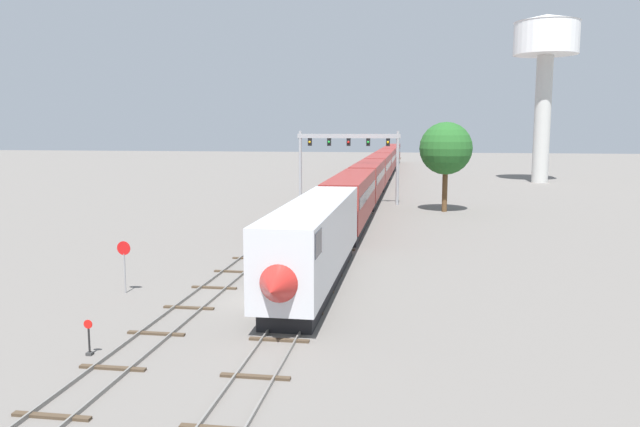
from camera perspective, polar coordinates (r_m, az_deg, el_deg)
name	(u,v)px	position (r m, az deg, el deg)	size (l,w,h in m)	color
ground_plane	(266,301)	(33.11, -4.91, -7.93)	(400.00, 400.00, 0.00)	slate
track_main	(377,189)	(91.56, 5.18, 2.22)	(2.60, 200.00, 0.16)	slate
track_near	(318,205)	(72.37, -0.17, 0.76)	(2.60, 160.00, 0.16)	slate
passenger_train	(379,170)	(96.29, 5.38, 4.01)	(3.04, 142.49, 4.80)	silver
signal_gantry	(348,151)	(73.63, 2.61, 5.74)	(12.10, 0.49, 8.60)	#999BA0
water_tower	(546,50)	(109.53, 19.89, 13.87)	(10.33, 10.33, 26.87)	beige
switch_stand	(89,343)	(26.92, -20.31, -10.98)	(0.36, 0.24, 1.46)	black
stop_sign	(124,259)	(35.68, -17.43, -4.02)	(0.76, 0.08, 2.88)	gray
trackside_tree_left	(446,149)	(68.14, 11.41, 5.82)	(5.60, 5.60, 9.60)	brown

